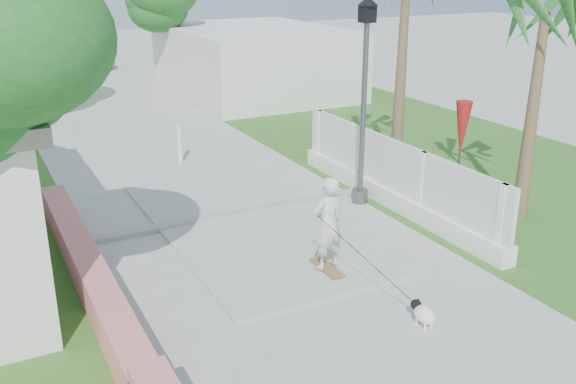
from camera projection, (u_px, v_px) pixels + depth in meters
ground at (404, 367)px, 8.59m from camera, size 90.00×90.00×0.00m
path_strip at (95, 97)px, 25.27m from camera, size 3.20×36.00×0.06m
curb at (232, 215)px, 13.58m from camera, size 6.50×0.25×0.10m
grass_right at (432, 150)px, 18.28m from camera, size 8.00×20.00×0.01m
pink_wall at (96, 288)px, 10.02m from camera, size 0.45×8.20×0.80m
lattice_fence at (392, 182)px, 14.04m from camera, size 0.35×7.00×1.50m
building_right at (254, 61)px, 25.75m from camera, size 6.00×8.00×2.60m
street_lamp at (364, 95)px, 13.60m from camera, size 0.44×0.44×4.44m
bollard at (180, 144)px, 16.82m from camera, size 0.14×0.14×1.09m
patio_umbrella at (462, 129)px, 13.83m from camera, size 0.36×0.36×2.30m
tree_path_left at (9, 6)px, 19.33m from camera, size 3.40×3.40×5.23m
tree_path_right at (169, 3)px, 25.46m from camera, size 3.00×3.00×4.79m
palm_near at (544, 25)px, 12.23m from camera, size 1.80×1.80×4.70m
skateboarder at (353, 247)px, 10.36m from camera, size 0.72×2.41×1.75m
dog at (423, 313)px, 9.51m from camera, size 0.26×0.55×0.37m
parked_car at (71, 57)px, 30.67m from camera, size 4.38×2.57×1.40m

